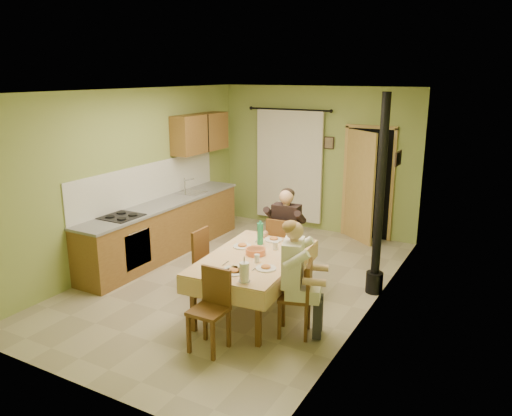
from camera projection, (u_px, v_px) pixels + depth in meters
The scene contains 17 objects.
floor at pixel (238, 281), 7.52m from camera, with size 4.00×6.00×0.01m, color tan.
room_shell at pixel (237, 162), 7.04m from camera, with size 4.04×6.04×2.82m.
kitchen_run at pixel (164, 227), 8.53m from camera, with size 0.64×3.64×1.56m.
upper_cabinets at pixel (200, 133), 9.29m from camera, with size 0.35×1.40×0.70m, color brown.
curtain at pixel (289, 165), 9.89m from camera, with size 1.70×0.07×2.22m.
doorway at pixel (364, 184), 9.18m from camera, with size 0.96×0.54×2.15m.
dining_table at pixel (254, 283), 6.51m from camera, with size 1.27×1.97×0.76m.
tableware at pixel (253, 254), 6.30m from camera, with size 0.89×1.62×0.33m.
chair_far at pixel (284, 263), 7.44m from camera, with size 0.47×0.47×1.00m.
chair_near at pixel (210, 326), 5.59m from camera, with size 0.38×0.38×0.94m.
chair_right at pixel (296, 312), 5.92m from camera, with size 0.46×0.46×0.92m.
chair_left at pixel (211, 276), 6.96m from camera, with size 0.41×0.41×0.95m.
man_far at pixel (285, 225), 7.30m from camera, with size 0.60×0.48×1.39m.
man_right at pixel (296, 265), 5.77m from camera, with size 0.57×0.64×1.39m.
stove_flue at pixel (378, 224), 6.87m from camera, with size 0.24×0.24×2.80m.
picture_back at pixel (329, 143), 9.45m from camera, with size 0.19×0.03×0.23m, color black.
picture_right at pixel (398, 158), 7.13m from camera, with size 0.03×0.31×0.21m, color brown.
Camera 1 is at (3.60, -5.97, 3.04)m, focal length 35.00 mm.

